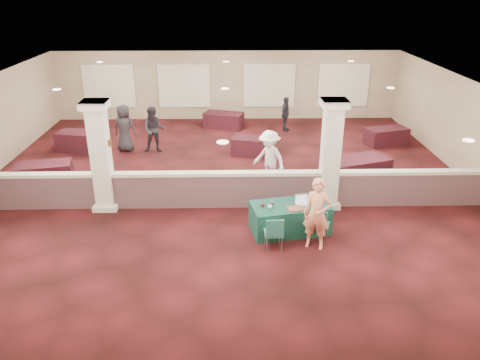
{
  "coord_description": "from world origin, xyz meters",
  "views": [
    {
      "loc": [
        0.16,
        -13.94,
        6.2
      ],
      "look_at": [
        0.41,
        -2.0,
        1.06
      ],
      "focal_mm": 35.0,
      "sensor_mm": 36.0,
      "label": 1
    }
  ],
  "objects_px": {
    "far_table_front_left": "(44,174)",
    "near_table": "(290,218)",
    "woman": "(317,214)",
    "attendee_c": "(285,114)",
    "conf_chair_main": "(318,223)",
    "far_table_front_right": "(358,170)",
    "far_table_front_center": "(253,146)",
    "attendee_b": "(269,159)",
    "far_table_back_right": "(386,136)",
    "attendee_a": "(154,130)",
    "far_table_back_center": "(224,120)",
    "attendee_d": "(124,128)",
    "far_table_back_left": "(81,141)",
    "conf_chair_side": "(274,231)"
  },
  "relations": [
    {
      "from": "attendee_c",
      "to": "attendee_a",
      "type": "bearing_deg",
      "value": 139.44
    },
    {
      "from": "woman",
      "to": "attendee_b",
      "type": "height_order",
      "value": "attendee_b"
    },
    {
      "from": "attendee_d",
      "to": "far_table_back_center",
      "type": "bearing_deg",
      "value": -129.06
    },
    {
      "from": "attendee_b",
      "to": "far_table_front_left",
      "type": "bearing_deg",
      "value": -138.93
    },
    {
      "from": "far_table_front_center",
      "to": "attendee_b",
      "type": "xyz_separation_m",
      "value": [
        0.37,
        -3.0,
        0.6
      ]
    },
    {
      "from": "far_table_front_left",
      "to": "near_table",
      "type": "bearing_deg",
      "value": -23.32
    },
    {
      "from": "woman",
      "to": "conf_chair_main",
      "type": "bearing_deg",
      "value": 81.57
    },
    {
      "from": "far_table_back_center",
      "to": "attendee_d",
      "type": "bearing_deg",
      "value": -141.61
    },
    {
      "from": "far_table_front_left",
      "to": "far_table_front_center",
      "type": "xyz_separation_m",
      "value": [
        6.97,
        2.7,
        -0.03
      ]
    },
    {
      "from": "near_table",
      "to": "attendee_c",
      "type": "distance_m",
      "value": 9.05
    },
    {
      "from": "woman",
      "to": "attendee_c",
      "type": "xyz_separation_m",
      "value": [
        0.32,
        9.82,
        -0.16
      ]
    },
    {
      "from": "conf_chair_main",
      "to": "far_table_front_left",
      "type": "height_order",
      "value": "conf_chair_main"
    },
    {
      "from": "far_table_front_left",
      "to": "far_table_back_right",
      "type": "bearing_deg",
      "value": 16.89
    },
    {
      "from": "far_table_front_right",
      "to": "far_table_back_right",
      "type": "distance_m",
      "value": 4.34
    },
    {
      "from": "near_table",
      "to": "conf_chair_main",
      "type": "distance_m",
      "value": 0.93
    },
    {
      "from": "far_table_front_center",
      "to": "far_table_back_center",
      "type": "xyz_separation_m",
      "value": [
        -1.17,
        3.5,
        0.02
      ]
    },
    {
      "from": "conf_chair_main",
      "to": "far_table_front_right",
      "type": "distance_m",
      "value": 4.44
    },
    {
      "from": "attendee_a",
      "to": "far_table_front_right",
      "type": "bearing_deg",
      "value": -25.67
    },
    {
      "from": "conf_chair_side",
      "to": "attendee_c",
      "type": "height_order",
      "value": "attendee_c"
    },
    {
      "from": "near_table",
      "to": "far_table_front_center",
      "type": "relative_size",
      "value": 1.26
    },
    {
      "from": "far_table_back_left",
      "to": "attendee_a",
      "type": "xyz_separation_m",
      "value": [
        2.91,
        -0.23,
        0.52
      ]
    },
    {
      "from": "far_table_front_left",
      "to": "far_table_back_left",
      "type": "distance_m",
      "value": 3.3
    },
    {
      "from": "near_table",
      "to": "far_table_back_center",
      "type": "xyz_separation_m",
      "value": [
        -1.86,
        9.5,
        -0.04
      ]
    },
    {
      "from": "far_table_front_left",
      "to": "attendee_d",
      "type": "distance_m",
      "value": 3.82
    },
    {
      "from": "far_table_back_right",
      "to": "attendee_b",
      "type": "xyz_separation_m",
      "value": [
        -5.11,
        -4.08,
        0.59
      ]
    },
    {
      "from": "far_table_front_center",
      "to": "far_table_back_right",
      "type": "height_order",
      "value": "far_table_back_right"
    },
    {
      "from": "far_table_front_right",
      "to": "far_table_back_center",
      "type": "xyz_separation_m",
      "value": [
        -4.51,
        6.2,
        -0.06
      ]
    },
    {
      "from": "near_table",
      "to": "conf_chair_main",
      "type": "relative_size",
      "value": 2.08
    },
    {
      "from": "far_table_front_center",
      "to": "far_table_back_left",
      "type": "bearing_deg",
      "value": 174.94
    },
    {
      "from": "conf_chair_main",
      "to": "woman",
      "type": "distance_m",
      "value": 0.4
    },
    {
      "from": "far_table_front_center",
      "to": "far_table_back_center",
      "type": "bearing_deg",
      "value": 108.5
    },
    {
      "from": "near_table",
      "to": "woman",
      "type": "distance_m",
      "value": 1.12
    },
    {
      "from": "woman",
      "to": "attendee_b",
      "type": "distance_m",
      "value": 3.92
    },
    {
      "from": "conf_chair_main",
      "to": "far_table_back_center",
      "type": "distance_m",
      "value": 10.45
    },
    {
      "from": "far_table_front_right",
      "to": "far_table_back_left",
      "type": "distance_m",
      "value": 10.58
    },
    {
      "from": "near_table",
      "to": "far_table_front_left",
      "type": "relative_size",
      "value": 1.16
    },
    {
      "from": "far_table_front_left",
      "to": "attendee_b",
      "type": "xyz_separation_m",
      "value": [
        7.33,
        -0.3,
        0.58
      ]
    },
    {
      "from": "attendee_a",
      "to": "far_table_back_center",
      "type": "bearing_deg",
      "value": 47.5
    },
    {
      "from": "woman",
      "to": "far_table_back_left",
      "type": "distance_m",
      "value": 10.88
    },
    {
      "from": "far_table_back_right",
      "to": "attendee_a",
      "type": "distance_m",
      "value": 9.33
    },
    {
      "from": "attendee_d",
      "to": "far_table_front_center",
      "type": "bearing_deg",
      "value": -173.21
    },
    {
      "from": "far_table_back_center",
      "to": "far_table_front_center",
      "type": "bearing_deg",
      "value": -71.5
    },
    {
      "from": "near_table",
      "to": "far_table_front_right",
      "type": "relative_size",
      "value": 1.01
    },
    {
      "from": "near_table",
      "to": "far_table_back_right",
      "type": "bearing_deg",
      "value": 45.1
    },
    {
      "from": "conf_chair_side",
      "to": "far_table_front_center",
      "type": "distance_m",
      "value": 6.97
    },
    {
      "from": "woman",
      "to": "far_table_front_left",
      "type": "bearing_deg",
      "value": 172.65
    },
    {
      "from": "conf_chair_main",
      "to": "woman",
      "type": "xyz_separation_m",
      "value": [
        -0.09,
        -0.17,
        0.35
      ]
    },
    {
      "from": "conf_chair_side",
      "to": "attendee_a",
      "type": "xyz_separation_m",
      "value": [
        -3.99,
        7.33,
        0.35
      ]
    },
    {
      "from": "far_table_back_right",
      "to": "attendee_c",
      "type": "xyz_separation_m",
      "value": [
        -3.92,
        1.92,
        0.42
      ]
    },
    {
      "from": "woman",
      "to": "attendee_b",
      "type": "xyz_separation_m",
      "value": [
        -0.87,
        3.82,
        0.01
      ]
    }
  ]
}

